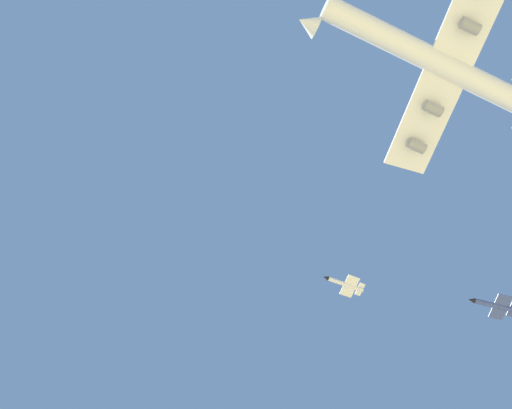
{
  "coord_description": "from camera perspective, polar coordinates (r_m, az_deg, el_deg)",
  "views": [
    {
      "loc": [
        6.45,
        73.58,
        1.68
      ],
      "look_at": [
        -15.88,
        57.52,
        82.61
      ],
      "focal_mm": 38.07,
      "sensor_mm": 36.0,
      "label": 1
    }
  ],
  "objects": [
    {
      "name": "chase_jet_lead",
      "position": [
        177.44,
        23.81,
        -9.68
      ],
      "size": [
        13.51,
        12.06,
        4.0
      ],
      "rotation": [
        0.0,
        0.0,
        -0.7
      ],
      "color": "#38478C"
    },
    {
      "name": "carrier_jet",
      "position": [
        155.05,
        19.26,
        13.65
      ],
      "size": [
        65.24,
        56.02,
        21.21
      ],
      "rotation": [
        -0.15,
        0.0,
        -0.67
      ],
      "color": "white"
    },
    {
      "name": "chase_jet_right_wing",
      "position": [
        192.42,
        9.38,
        -8.28
      ],
      "size": [
        14.25,
        10.9,
        4.0
      ],
      "rotation": [
        0.0,
        0.0,
        -0.58
      ],
      "color": "silver"
    }
  ]
}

